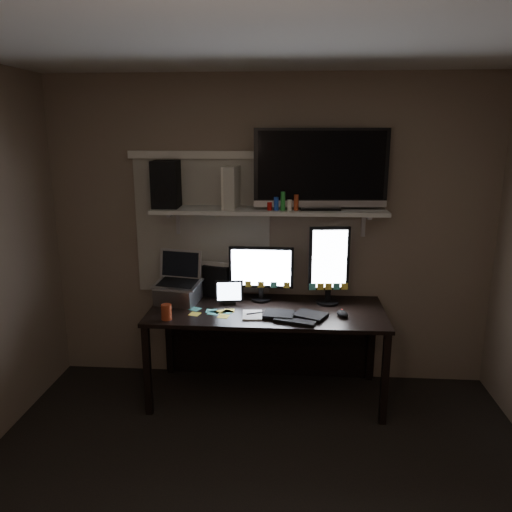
# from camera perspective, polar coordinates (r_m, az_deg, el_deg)

# --- Properties ---
(ceiling) EXTENTS (3.60, 3.60, 0.00)m
(ceiling) POSITION_cam_1_polar(r_m,az_deg,el_deg) (2.24, -0.62, 25.39)
(ceiling) COLOR silver
(ceiling) RESTS_ON back_wall
(back_wall) EXTENTS (3.60, 0.00, 3.60)m
(back_wall) POSITION_cam_1_polar(r_m,az_deg,el_deg) (4.08, 1.57, 2.60)
(back_wall) COLOR #796957
(back_wall) RESTS_ON floor
(window_blinds) EXTENTS (1.10, 0.02, 1.10)m
(window_blinds) POSITION_cam_1_polar(r_m,az_deg,el_deg) (4.11, -6.13, 3.34)
(window_blinds) COLOR #AFAA9D
(window_blinds) RESTS_ON back_wall
(desk) EXTENTS (1.80, 0.75, 0.73)m
(desk) POSITION_cam_1_polar(r_m,az_deg,el_deg) (4.03, 1.33, -7.86)
(desk) COLOR black
(desk) RESTS_ON floor
(wall_shelf) EXTENTS (1.80, 0.35, 0.03)m
(wall_shelf) POSITION_cam_1_polar(r_m,az_deg,el_deg) (3.87, 1.46, 5.21)
(wall_shelf) COLOR beige
(wall_shelf) RESTS_ON back_wall
(monitor_landscape) EXTENTS (0.52, 0.06, 0.45)m
(monitor_landscape) POSITION_cam_1_polar(r_m,az_deg,el_deg) (3.99, 0.59, -1.99)
(monitor_landscape) COLOR black
(monitor_landscape) RESTS_ON desk
(monitor_portrait) EXTENTS (0.32, 0.10, 0.63)m
(monitor_portrait) POSITION_cam_1_polar(r_m,az_deg,el_deg) (3.93, 8.33, -1.03)
(monitor_portrait) COLOR black
(monitor_portrait) RESTS_ON desk
(keyboard) EXTENTS (0.50, 0.31, 0.03)m
(keyboard) POSITION_cam_1_polar(r_m,az_deg,el_deg) (3.71, 4.44, -6.77)
(keyboard) COLOR black
(keyboard) RESTS_ON desk
(mouse) EXTENTS (0.11, 0.13, 0.04)m
(mouse) POSITION_cam_1_polar(r_m,az_deg,el_deg) (3.76, 9.84, -6.50)
(mouse) COLOR black
(mouse) RESTS_ON desk
(notepad) EXTENTS (0.16, 0.21, 0.01)m
(notepad) POSITION_cam_1_polar(r_m,az_deg,el_deg) (3.72, -0.43, -6.77)
(notepad) COLOR beige
(notepad) RESTS_ON desk
(tablet) EXTENTS (0.23, 0.12, 0.19)m
(tablet) POSITION_cam_1_polar(r_m,az_deg,el_deg) (3.94, -3.06, -4.17)
(tablet) COLOR black
(tablet) RESTS_ON desk
(file_sorter) EXTENTS (0.24, 0.17, 0.28)m
(file_sorter) POSITION_cam_1_polar(r_m,az_deg,el_deg) (4.12, -4.49, -2.74)
(file_sorter) COLOR black
(file_sorter) RESTS_ON desk
(laptop) EXTENTS (0.40, 0.35, 0.40)m
(laptop) POSITION_cam_1_polar(r_m,az_deg,el_deg) (3.98, -8.97, -2.60)
(laptop) COLOR #ADACB1
(laptop) RESTS_ON desk
(cup) EXTENTS (0.09, 0.09, 0.11)m
(cup) POSITION_cam_1_polar(r_m,az_deg,el_deg) (3.70, -10.21, -6.32)
(cup) COLOR #9B371C
(cup) RESTS_ON desk
(sticky_notes) EXTENTS (0.36, 0.28, 0.00)m
(sticky_notes) POSITION_cam_1_polar(r_m,az_deg,el_deg) (3.80, -5.18, -6.46)
(sticky_notes) COLOR #FFE245
(sticky_notes) RESTS_ON desk
(tv) EXTENTS (1.02, 0.26, 0.61)m
(tv) POSITION_cam_1_polar(r_m,az_deg,el_deg) (3.83, 7.41, 9.81)
(tv) COLOR black
(tv) RESTS_ON wall_shelf
(game_console) EXTENTS (0.12, 0.28, 0.32)m
(game_console) POSITION_cam_1_polar(r_m,az_deg,el_deg) (3.88, -2.86, 7.86)
(game_console) COLOR beige
(game_console) RESTS_ON wall_shelf
(speaker) EXTENTS (0.21, 0.25, 0.36)m
(speaker) POSITION_cam_1_polar(r_m,az_deg,el_deg) (3.97, -10.23, 8.08)
(speaker) COLOR black
(speaker) RESTS_ON wall_shelf
(bottles) EXTENTS (0.23, 0.08, 0.14)m
(bottles) POSITION_cam_1_polar(r_m,az_deg,el_deg) (3.77, 3.09, 6.29)
(bottles) COLOR #A50F0C
(bottles) RESTS_ON wall_shelf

